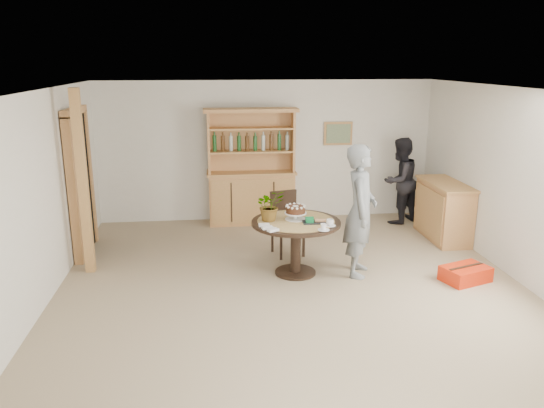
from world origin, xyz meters
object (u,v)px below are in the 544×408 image
(dining_table, at_px, (296,231))
(adult_person, at_px, (400,181))
(dining_chair, at_px, (286,219))
(hutch, at_px, (251,185))
(teen_boy, at_px, (360,211))
(red_suitcase, at_px, (465,274))
(sideboard, at_px, (444,210))

(dining_table, bearing_deg, adult_person, 44.27)
(dining_chair, bearing_deg, hutch, 89.44)
(dining_chair, bearing_deg, teen_boy, -61.10)
(dining_chair, height_order, red_suitcase, dining_chair)
(sideboard, height_order, dining_chair, dining_chair)
(sideboard, relative_size, dining_table, 1.05)
(sideboard, xyz_separation_m, dining_chair, (-2.65, -0.37, 0.06))
(teen_boy, distance_m, adult_person, 2.63)
(adult_person, bearing_deg, dining_chair, -1.93)
(hutch, height_order, adult_person, hutch)
(dining_chair, relative_size, adult_person, 0.62)
(sideboard, bearing_deg, red_suitcase, -103.96)
(teen_boy, bearing_deg, adult_person, -12.42)
(teen_boy, distance_m, red_suitcase, 1.62)
(adult_person, bearing_deg, hutch, -39.07)
(sideboard, relative_size, teen_boy, 0.70)
(adult_person, relative_size, red_suitcase, 2.19)
(hutch, distance_m, sideboard, 3.29)
(dining_table, xyz_separation_m, teen_boy, (0.85, -0.10, 0.29))
(dining_table, height_order, red_suitcase, dining_table)
(teen_boy, relative_size, red_suitcase, 2.56)
(adult_person, xyz_separation_m, red_suitcase, (-0.00, -2.66, -0.67))
(sideboard, distance_m, red_suitcase, 1.81)
(sideboard, distance_m, dining_table, 2.89)
(hutch, xyz_separation_m, dining_table, (0.41, -2.44, -0.08))
(dining_chair, height_order, adult_person, adult_person)
(teen_boy, bearing_deg, sideboard, -35.15)
(red_suitcase, bearing_deg, dining_table, 147.46)
(sideboard, height_order, red_suitcase, sideboard)
(dining_chair, distance_m, adult_person, 2.60)
(red_suitcase, bearing_deg, dining_chair, 129.47)
(hutch, xyz_separation_m, teen_boy, (1.26, -2.54, 0.21))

